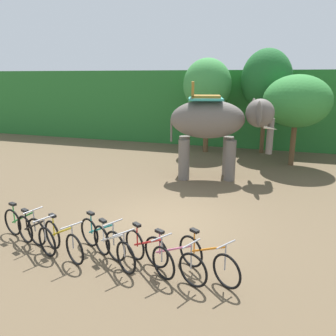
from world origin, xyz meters
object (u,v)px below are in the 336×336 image
(bike_green, at_px, (24,226))
(bike_teal, at_px, (102,238))
(elephant, at_px, (216,123))
(tree_center_right, at_px, (266,80))
(bike_black, at_px, (35,234))
(bike_pink, at_px, (174,259))
(bike_orange, at_px, (208,259))
(tree_right, at_px, (207,85))
(bike_yellow, at_px, (63,240))
(bike_white, at_px, (113,247))
(tree_center_left, at_px, (297,101))
(bike_red, at_px, (148,252))

(bike_green, relative_size, bike_teal, 1.06)
(elephant, bearing_deg, tree_center_right, 73.30)
(bike_black, distance_m, bike_pink, 3.44)
(bike_teal, bearing_deg, bike_orange, -4.26)
(tree_right, xyz_separation_m, bike_orange, (2.50, -11.69, -3.12))
(bike_yellow, bearing_deg, tree_right, 86.21)
(tree_center_right, distance_m, elephant, 5.72)
(bike_white, height_order, bike_orange, same)
(bike_black, bearing_deg, bike_green, 153.09)
(elephant, bearing_deg, bike_teal, -101.10)
(tree_center_left, xyz_separation_m, bike_pink, (-2.52, -10.31, -2.51))
(bike_black, distance_m, bike_yellow, 0.81)
(elephant, relative_size, bike_orange, 2.88)
(bike_green, relative_size, bike_yellow, 1.07)
(elephant, distance_m, bike_red, 7.42)
(bike_pink, bearing_deg, tree_right, 98.79)
(tree_right, height_order, bike_red, tree_right)
(tree_center_left, xyz_separation_m, bike_red, (-3.12, -10.19, -2.51))
(tree_center_left, xyz_separation_m, bike_black, (-5.96, -10.22, -2.51))
(bike_white, xyz_separation_m, bike_red, (0.80, 0.04, 0.00))
(tree_center_right, xyz_separation_m, bike_black, (-4.51, -12.48, -3.39))
(tree_center_left, bearing_deg, bike_red, -107.02)
(bike_red, bearing_deg, tree_right, 96.01)
(elephant, relative_size, bike_pink, 2.71)
(tree_center_right, relative_size, bike_yellow, 3.44)
(bike_yellow, bearing_deg, bike_white, 3.19)
(tree_right, height_order, tree_center_left, tree_right)
(bike_white, bearing_deg, bike_red, 3.08)
(tree_center_left, height_order, bike_white, tree_center_left)
(tree_right, relative_size, tree_center_right, 0.92)
(bike_black, xyz_separation_m, bike_pink, (3.44, -0.08, 0.00))
(tree_right, distance_m, elephant, 4.97)
(bike_white, bearing_deg, tree_center_right, 78.78)
(bike_black, distance_m, bike_red, 2.84)
(bike_teal, bearing_deg, bike_yellow, -152.72)
(tree_center_left, distance_m, bike_green, 12.15)
(tree_center_right, distance_m, bike_yellow, 13.53)
(elephant, xyz_separation_m, bike_green, (-3.50, -6.93, -1.82))
(tree_center_right, height_order, bike_teal, tree_center_right)
(bike_yellow, xyz_separation_m, bike_teal, (0.77, 0.40, 0.00))
(tree_center_right, bearing_deg, bike_teal, -103.56)
(tree_center_right, height_order, bike_pink, tree_center_right)
(bike_yellow, height_order, bike_red, same)
(tree_center_left, xyz_separation_m, bike_yellow, (-5.15, -10.30, -2.51))
(tree_right, xyz_separation_m, elephant, (1.34, -4.60, -1.31))
(tree_center_right, xyz_separation_m, bike_teal, (-2.93, -12.17, -3.39))
(tree_center_right, distance_m, bike_red, 13.01)
(bike_yellow, bearing_deg, bike_pink, -0.08)
(bike_green, height_order, bike_pink, same)
(tree_center_left, relative_size, bike_green, 2.46)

